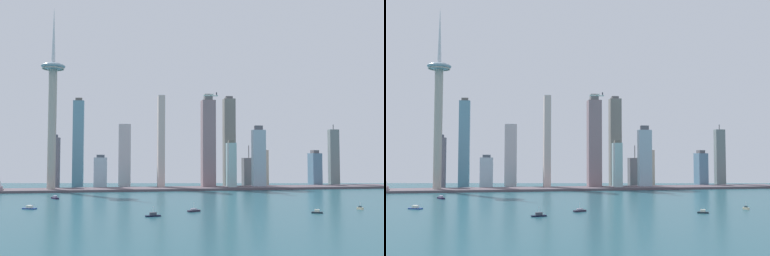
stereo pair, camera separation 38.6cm
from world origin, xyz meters
TOP-DOWN VIEW (x-y plane):
  - ground_plane at (0.00, 0.00)m, footprint 6000.00×6000.00m
  - waterfront_pier at (0.00, 412.14)m, footprint 785.87×63.02m
  - observation_tower at (-239.99, 411.75)m, footprint 41.22×41.22m
  - skyscraper_0 at (-203.56, 509.96)m, footprint 21.05×12.74m
  - skyscraper_1 at (170.22, 505.39)m, footprint 22.12×20.05m
  - skyscraper_2 at (-245.28, 479.26)m, footprint 21.15×17.63m
  - skyscraper_3 at (-113.27, 518.99)m, footprint 24.05×18.46m
  - skyscraper_4 at (135.87, 486.41)m, footprint 25.33×19.93m
  - skyscraper_5 at (136.47, 423.12)m, footprint 24.84×13.72m
  - skyscraper_6 at (-47.35, 440.34)m, footprint 12.23×27.46m
  - skyscraper_7 at (310.30, 466.20)m, footprint 19.92×12.30m
  - skyscraper_8 at (87.49, 456.51)m, footprint 22.07×18.36m
  - skyscraper_9 at (266.27, 460.31)m, footprint 19.23×27.51m
  - skyscraper_10 at (-158.91, 474.70)m, footprint 24.14×21.40m
  - skyscraper_11 at (41.38, 434.55)m, footprint 24.90×23.55m
  - skyscraper_12 at (81.38, 417.64)m, footprint 14.63×25.50m
  - boat_0 at (86.71, 65.79)m, footprint 12.57×9.36m
  - boat_1 at (-215.32, 276.27)m, footprint 12.90×17.93m
  - boat_2 at (-228.38, 156.36)m, footprint 17.44×13.05m
  - boat_3 at (-90.94, 68.73)m, footprint 16.43×7.41m
  - boat_4 at (-43.08, 100.08)m, footprint 15.38×9.43m
  - boat_5 at (150.90, 89.74)m, footprint 5.49×7.70m
  - airplane at (39.94, 402.40)m, footprint 27.00×28.63m

SIDE VIEW (x-z plane):
  - ground_plane at x=0.00m, z-range 0.00..0.00m
  - boat_4 at x=-43.08m, z-range -3.73..6.49m
  - boat_0 at x=86.71m, z-range -0.60..3.57m
  - boat_2 at x=-228.38m, z-range -0.59..3.62m
  - boat_3 at x=-90.94m, z-range -3.70..6.80m
  - boat_5 at x=150.90m, z-range -2.70..5.81m
  - boat_1 at x=-215.32m, z-range -0.66..4.05m
  - waterfront_pier at x=0.00m, z-range 0.00..3.95m
  - skyscraper_4 at x=135.87m, z-range -12.54..69.45m
  - skyscraper_10 at x=-158.91m, z-range -1.58..61.52m
  - skyscraper_9 at x=266.27m, z-range -1.94..70.33m
  - skyscraper_1 at x=170.22m, z-range -2.17..77.75m
  - skyscraper_12 at x=81.38m, z-range -1.49..88.36m
  - skyscraper_2 at x=-245.28m, z-range -1.75..99.17m
  - skyscraper_5 at x=136.47m, z-range -2.53..115.83m
  - skyscraper_7 at x=310.30m, z-range -5.09..119.97m
  - skyscraper_3 at x=-113.27m, z-range 0.00..124.60m
  - skyscraper_11 at x=41.38m, z-range -3.63..174.02m
  - skyscraper_0 at x=-203.56m, z-range -1.71..173.42m
  - skyscraper_6 at x=-47.35m, z-range 0.00..173.42m
  - skyscraper_8 at x=87.49m, z-range -1.59..175.90m
  - observation_tower at x=-239.99m, z-range -5.88..317.84m
  - airplane at x=39.94m, z-range 167.98..175.33m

